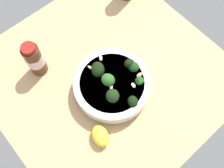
{
  "coord_description": "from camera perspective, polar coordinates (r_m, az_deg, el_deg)",
  "views": [
    {
      "loc": [
        -21.24,
        -27.24,
        72.1
      ],
      "look_at": [
        -2.02,
        -5.16,
        4.0
      ],
      "focal_mm": 40.96,
      "sensor_mm": 36.0,
      "label": 1
    }
  ],
  "objects": [
    {
      "name": "ground_plane",
      "position": [
        0.81,
        -1.31,
        1.84
      ],
      "size": [
        68.72,
        68.72,
        3.05
      ],
      "primitive_type": "cube",
      "color": "tan"
    },
    {
      "name": "bowl_of_broccoli",
      "position": [
        0.74,
        0.07,
        -0.08
      ],
      "size": [
        22.46,
        22.46,
        9.92
      ],
      "color": "white",
      "rests_on": "ground_plane"
    },
    {
      "name": "lemon_wedge",
      "position": [
        0.72,
        -2.61,
        -11.5
      ],
      "size": [
        6.19,
        7.37,
        4.13
      ],
      "primitive_type": "ellipsoid",
      "rotation": [
        0.0,
        0.0,
        1.27
      ],
      "color": "yellow",
      "rests_on": "ground_plane"
    },
    {
      "name": "bottle_short",
      "position": [
        0.78,
        -16.9,
        5.3
      ],
      "size": [
        5.17,
        5.17,
        13.11
      ],
      "color": "#472814",
      "rests_on": "ground_plane"
    }
  ]
}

